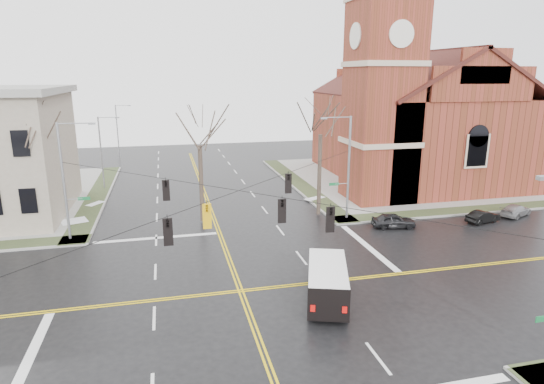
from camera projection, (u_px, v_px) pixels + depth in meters
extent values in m
plane|color=black|center=(241.00, 291.00, 27.13)|extent=(120.00, 120.00, 0.00)
cube|color=gray|center=(406.00, 178.00, 56.25)|extent=(30.00, 30.00, 0.15)
cube|color=#2D3A20|center=(300.00, 183.00, 53.14)|extent=(2.00, 30.00, 0.02)
cube|color=#2D3A20|center=(480.00, 208.00, 43.23)|extent=(30.00, 2.00, 0.02)
cube|color=#2D3A20|center=(97.00, 195.00, 48.13)|extent=(2.00, 30.00, 0.02)
cube|color=gold|center=(239.00, 291.00, 27.10)|extent=(0.12, 100.00, 0.01)
cube|color=gold|center=(243.00, 291.00, 27.16)|extent=(0.12, 100.00, 0.01)
cube|color=gold|center=(241.00, 292.00, 27.02)|extent=(100.00, 0.12, 0.01)
cube|color=gold|center=(240.00, 290.00, 27.24)|extent=(100.00, 0.12, 0.01)
cube|color=silver|center=(156.00, 238.00, 35.90)|extent=(9.50, 0.50, 0.01)
cube|color=silver|center=(25.00, 367.00, 20.07)|extent=(0.50, 9.50, 0.01)
cube|color=silver|center=(367.00, 246.00, 34.19)|extent=(0.50, 9.50, 0.01)
cube|color=brown|center=(382.00, 101.00, 44.42)|extent=(6.00, 6.00, 20.00)
cylinder|color=silver|center=(402.00, 34.00, 40.04)|extent=(2.40, 0.15, 2.40)
cylinder|color=silver|center=(355.00, 36.00, 42.23)|extent=(0.15, 2.40, 2.40)
cube|color=brown|center=(413.00, 137.00, 56.17)|extent=(18.00, 24.00, 10.00)
cube|color=brown|center=(363.00, 173.00, 49.17)|extent=(2.00, 5.00, 4.40)
cylinder|color=gray|center=(349.00, 168.00, 39.36)|extent=(0.20, 0.20, 9.00)
cylinder|color=gray|center=(342.00, 184.00, 39.57)|extent=(1.20, 0.06, 0.06)
cube|color=#116632|center=(334.00, 184.00, 39.41)|extent=(0.90, 0.04, 0.25)
cylinder|color=gray|center=(338.00, 117.00, 37.99)|extent=(2.40, 0.08, 0.08)
cube|color=gray|center=(324.00, 118.00, 37.73)|extent=(0.50, 0.22, 0.15)
cylinder|color=gray|center=(64.00, 182.00, 34.22)|extent=(0.20, 0.20, 9.00)
cylinder|color=gray|center=(74.00, 199.00, 34.69)|extent=(1.20, 0.06, 0.06)
cube|color=#116632|center=(84.00, 199.00, 34.85)|extent=(0.90, 0.04, 0.25)
cylinder|color=gray|center=(74.00, 123.00, 33.38)|extent=(2.40, 0.08, 0.08)
cube|color=gray|center=(92.00, 124.00, 33.66)|extent=(0.50, 0.22, 0.15)
cube|color=gray|center=(544.00, 178.00, 16.07)|extent=(0.50, 0.22, 0.15)
cylinder|color=black|center=(239.00, 191.00, 25.57)|extent=(23.02, 23.02, 0.03)
cylinder|color=black|center=(239.00, 191.00, 25.57)|extent=(23.02, 23.02, 0.03)
imported|color=black|center=(168.00, 232.00, 21.10)|extent=(0.21, 0.26, 1.30)
imported|color=black|center=(288.00, 184.00, 30.42)|extent=(0.21, 0.26, 1.30)
imported|color=#E8AE0D|center=(207.00, 216.00, 23.43)|extent=(0.21, 0.26, 1.30)
imported|color=black|center=(166.00, 190.00, 28.63)|extent=(0.21, 0.26, 1.30)
imported|color=black|center=(330.00, 220.00, 22.89)|extent=(0.21, 0.26, 1.30)
imported|color=black|center=(282.00, 211.00, 24.32)|extent=(0.21, 0.26, 1.30)
cylinder|color=gray|center=(101.00, 153.00, 50.05)|extent=(0.16, 0.16, 8.00)
cylinder|color=gray|center=(108.00, 117.00, 49.29)|extent=(2.00, 0.07, 0.07)
cube|color=gray|center=(117.00, 118.00, 49.53)|extent=(0.45, 0.20, 0.13)
cylinder|color=gray|center=(117.00, 132.00, 68.88)|extent=(0.16, 0.16, 8.00)
cylinder|color=gray|center=(122.00, 105.00, 68.12)|extent=(2.00, 0.07, 0.07)
cube|color=gray|center=(129.00, 106.00, 68.36)|extent=(0.45, 0.20, 0.13)
cube|color=white|center=(327.00, 281.00, 25.61)|extent=(3.74, 5.84, 1.75)
cube|color=white|center=(326.00, 269.00, 27.85)|extent=(2.29, 1.55, 1.23)
cube|color=black|center=(326.00, 258.00, 28.06)|extent=(1.84, 0.72, 0.82)
cube|color=black|center=(328.00, 270.00, 25.67)|extent=(3.20, 4.19, 0.57)
cube|color=#B70C0A|center=(313.00, 308.00, 23.06)|extent=(0.26, 0.15, 0.35)
cube|color=#B70C0A|center=(345.00, 310.00, 22.92)|extent=(0.26, 0.15, 0.35)
cube|color=black|center=(327.00, 296.00, 25.84)|extent=(3.80, 5.90, 0.10)
cylinder|color=black|center=(311.00, 281.00, 27.65)|extent=(0.49, 0.79, 0.74)
cylinder|color=black|center=(342.00, 282.00, 27.48)|extent=(0.49, 0.79, 0.74)
cylinder|color=black|center=(310.00, 310.00, 24.18)|extent=(0.49, 0.79, 0.74)
cylinder|color=black|center=(346.00, 312.00, 24.01)|extent=(0.49, 0.79, 0.74)
imported|color=black|center=(394.00, 221.00, 38.17)|extent=(3.85, 2.15, 1.24)
imported|color=black|center=(483.00, 217.00, 39.52)|extent=(3.40, 1.87, 1.06)
imported|color=gray|center=(516.00, 210.00, 41.37)|extent=(3.98, 2.88, 1.07)
cylinder|color=#352921|center=(41.00, 188.00, 36.39)|extent=(0.36, 0.36, 7.08)
cylinder|color=#352921|center=(201.00, 184.00, 38.85)|extent=(0.36, 0.36, 6.62)
cylinder|color=#352921|center=(319.00, 175.00, 40.68)|extent=(0.36, 0.36, 7.28)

